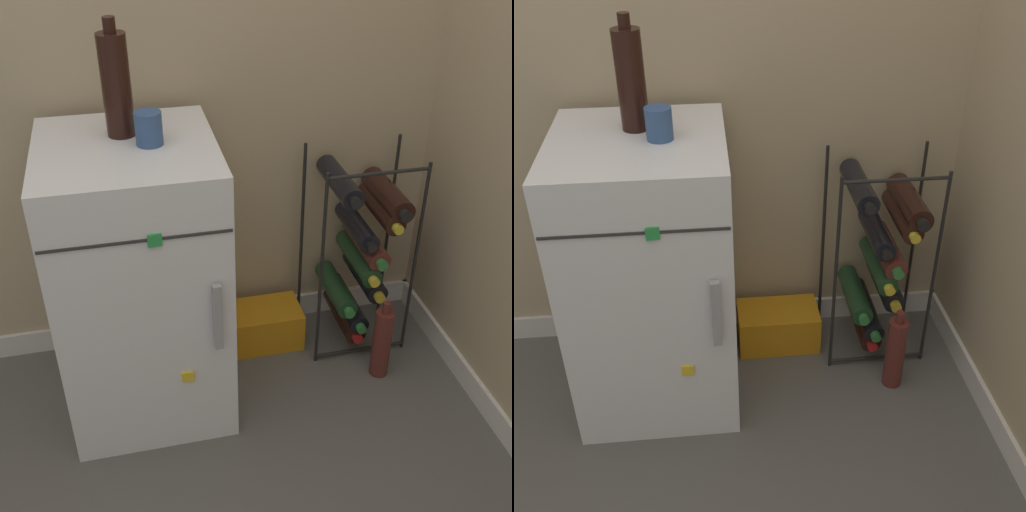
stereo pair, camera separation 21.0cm
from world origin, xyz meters
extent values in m
plane|color=#56544F|center=(0.00, 0.00, 0.00)|extent=(14.00, 14.00, 0.00)
cube|color=silver|center=(0.00, 0.70, 0.04)|extent=(6.73, 0.01, 0.09)
cube|color=white|center=(-0.20, 0.41, 0.45)|extent=(0.50, 0.53, 0.91)
cube|color=#2D2D2D|center=(-0.20, 0.14, 0.76)|extent=(0.49, 0.00, 0.01)
cube|color=#9E9EA3|center=(-0.01, 0.13, 0.50)|extent=(0.02, 0.02, 0.21)
cube|color=green|center=(-0.16, 0.14, 0.76)|extent=(0.04, 0.01, 0.04)
cube|color=yellow|center=(-0.10, 0.14, 0.28)|extent=(0.04, 0.01, 0.04)
cylinder|color=black|center=(0.39, 0.42, 0.38)|extent=(0.01, 0.01, 0.75)
cylinder|color=black|center=(0.73, 0.42, 0.38)|extent=(0.01, 0.01, 0.75)
cylinder|color=black|center=(0.39, 0.66, 0.38)|extent=(0.01, 0.01, 0.75)
cylinder|color=black|center=(0.73, 0.66, 0.38)|extent=(0.01, 0.01, 0.75)
cylinder|color=black|center=(0.56, 0.42, 0.02)|extent=(0.34, 0.01, 0.01)
cylinder|color=black|center=(0.56, 0.42, 0.73)|extent=(0.34, 0.01, 0.01)
cylinder|color=black|center=(0.53, 0.54, 0.10)|extent=(0.07, 0.27, 0.07)
cylinder|color=red|center=(0.53, 0.39, 0.10)|extent=(0.04, 0.02, 0.04)
cylinder|color=black|center=(0.54, 0.54, 0.16)|extent=(0.07, 0.30, 0.07)
cylinder|color=#2D7033|center=(0.54, 0.38, 0.16)|extent=(0.03, 0.02, 0.03)
cylinder|color=#19381E|center=(0.49, 0.54, 0.23)|extent=(0.07, 0.27, 0.07)
cylinder|color=#2D7033|center=(0.49, 0.39, 0.23)|extent=(0.03, 0.02, 0.03)
cylinder|color=black|center=(0.60, 0.54, 0.27)|extent=(0.07, 0.26, 0.07)
cylinder|color=gold|center=(0.60, 0.39, 0.27)|extent=(0.04, 0.02, 0.04)
cylinder|color=#19381E|center=(0.57, 0.54, 0.35)|extent=(0.07, 0.28, 0.07)
cylinder|color=gold|center=(0.57, 0.39, 0.35)|extent=(0.03, 0.02, 0.03)
cylinder|color=#56231E|center=(0.59, 0.54, 0.41)|extent=(0.08, 0.28, 0.08)
cylinder|color=#2D7033|center=(0.59, 0.39, 0.41)|extent=(0.04, 0.02, 0.04)
cylinder|color=black|center=(0.55, 0.54, 0.48)|extent=(0.07, 0.26, 0.07)
cylinder|color=black|center=(0.55, 0.40, 0.48)|extent=(0.03, 0.02, 0.03)
cylinder|color=black|center=(0.63, 0.54, 0.54)|extent=(0.07, 0.27, 0.07)
cylinder|color=gold|center=(0.63, 0.39, 0.54)|extent=(0.03, 0.02, 0.03)
cylinder|color=black|center=(0.65, 0.54, 0.59)|extent=(0.08, 0.28, 0.08)
cylinder|color=black|center=(0.65, 0.39, 0.59)|extent=(0.04, 0.02, 0.04)
cylinder|color=black|center=(0.48, 0.54, 0.66)|extent=(0.07, 0.28, 0.07)
cylinder|color=black|center=(0.48, 0.39, 0.66)|extent=(0.03, 0.02, 0.03)
cube|color=orange|center=(0.22, 0.57, 0.08)|extent=(0.30, 0.17, 0.15)
cylinder|color=#335184|center=(-0.13, 0.40, 0.95)|extent=(0.07, 0.07, 0.09)
cylinder|color=black|center=(-0.20, 0.48, 1.05)|extent=(0.08, 0.08, 0.28)
cylinder|color=black|center=(-0.20, 0.48, 1.21)|extent=(0.03, 0.03, 0.04)
cylinder|color=#56231E|center=(0.59, 0.31, 0.13)|extent=(0.07, 0.07, 0.27)
cylinder|color=#56231E|center=(0.59, 0.31, 0.29)|extent=(0.03, 0.03, 0.04)
camera|label=1|loc=(-0.22, -1.25, 1.60)|focal=45.00mm
camera|label=2|loc=(-0.01, -1.28, 1.60)|focal=45.00mm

